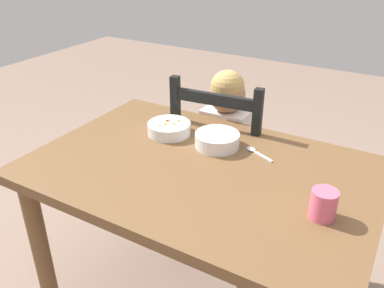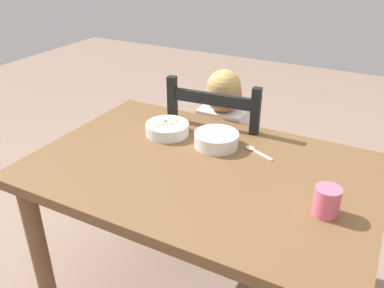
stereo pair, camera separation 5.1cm
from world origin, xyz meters
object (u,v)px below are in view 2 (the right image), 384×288
object	(u,v)px
child_figure	(220,137)
spoon	(254,150)
bowl_of_carrots	(167,128)
dining_chair	(220,168)
dining_table	(201,192)
drinking_cup	(327,201)
bowl_of_peas	(216,139)

from	to	relation	value
child_figure	spoon	world-z (taller)	child_figure
bowl_of_carrots	spoon	world-z (taller)	bowl_of_carrots
dining_chair	dining_table	bearing A→B (deg)	-74.70
bowl_of_carrots	child_figure	bearing A→B (deg)	68.78
dining_table	spoon	xyz separation A→B (m)	(0.13, 0.20, 0.12)
dining_table	dining_chair	xyz separation A→B (m)	(-0.13, 0.46, -0.18)
dining_chair	drinking_cup	distance (m)	0.87
child_figure	bowl_of_carrots	size ratio (longest dim) A/B	5.29
dining_chair	spoon	distance (m)	0.48
bowl_of_peas	spoon	xyz separation A→B (m)	(0.15, 0.03, -0.03)
bowl_of_carrots	drinking_cup	distance (m)	0.74
dining_table	child_figure	size ratio (longest dim) A/B	1.30
bowl_of_peas	bowl_of_carrots	distance (m)	0.23
child_figure	bowl_of_peas	world-z (taller)	child_figure
child_figure	spoon	bearing A→B (deg)	-45.09
child_figure	drinking_cup	xyz separation A→B (m)	(0.59, -0.54, 0.16)
dining_table	drinking_cup	distance (m)	0.49
spoon	dining_table	bearing A→B (deg)	-123.73
bowl_of_peas	child_figure	bearing A→B (deg)	111.21
child_figure	bowl_of_peas	distance (m)	0.35
child_figure	drinking_cup	distance (m)	0.81
child_figure	bowl_of_carrots	xyz separation A→B (m)	(-0.11, -0.29, 0.14)
bowl_of_peas	drinking_cup	world-z (taller)	drinking_cup
dining_chair	bowl_of_peas	distance (m)	0.45
bowl_of_peas	bowl_of_carrots	size ratio (longest dim) A/B	0.98
bowl_of_peas	spoon	size ratio (longest dim) A/B	1.33
child_figure	spoon	distance (m)	0.39
bowl_of_carrots	drinking_cup	world-z (taller)	drinking_cup
dining_table	drinking_cup	world-z (taller)	drinking_cup
dining_table	spoon	distance (m)	0.26
dining_table	child_figure	distance (m)	0.48
dining_table	bowl_of_carrots	size ratio (longest dim) A/B	6.87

